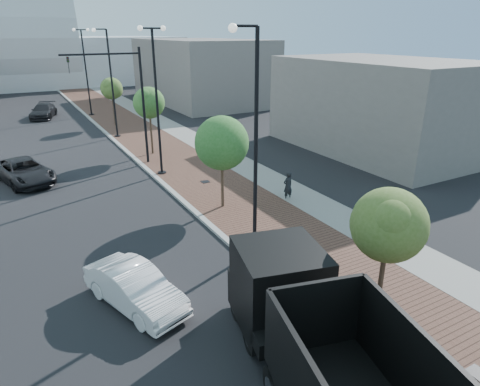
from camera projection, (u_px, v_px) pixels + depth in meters
sidewalk at (131, 122)px, 43.82m from camera, size 7.00×140.00×0.12m
concrete_strip at (156, 119)px, 45.04m from camera, size 2.40×140.00×0.13m
curb at (97, 125)px, 42.23m from camera, size 0.30×140.00×0.14m
dump_truck at (328, 373)px, 9.81m from camera, size 5.54×13.54×3.41m
white_sedan at (135, 288)px, 14.32m from camera, size 2.82×4.57×1.42m
dark_car_mid at (24, 171)px, 26.19m from camera, size 3.85×5.81×1.48m
dark_car_far at (43, 111)px, 45.93m from camera, size 3.59×5.62×1.51m
pedestrian at (288, 186)px, 23.39m from camera, size 0.66×0.47×1.69m
streetlight_1 at (253, 156)px, 16.46m from camera, size 1.44×0.56×9.21m
streetlight_2 at (157, 102)px, 26.12m from camera, size 1.72×0.56×9.28m
streetlight_3 at (111, 88)px, 36.02m from camera, size 1.44×0.56×9.21m
streetlight_4 at (86, 72)px, 45.67m from camera, size 1.72×0.56×9.28m
traffic_mast at (130, 94)px, 28.10m from camera, size 5.09×0.20×8.00m
tree_0 at (389, 225)px, 12.40m from camera, size 2.33×2.27×4.71m
tree_1 at (222, 143)px, 21.35m from camera, size 2.80×2.80×5.01m
tree_2 at (149, 103)px, 30.99m from camera, size 2.39×2.34×5.16m
tree_3 at (112, 89)px, 40.86m from camera, size 2.21×2.13×4.79m
convention_center at (31, 49)px, 75.84m from camera, size 50.00×30.00×50.00m
commercial_block_ne at (200, 71)px, 56.21m from camera, size 12.00×22.00×8.00m
commercial_block_e at (379, 105)px, 32.85m from camera, size 10.00×16.00×7.00m
utility_cover_0 at (477, 373)px, 11.52m from camera, size 0.50×0.50×0.02m
utility_cover_1 at (317, 260)px, 17.22m from camera, size 0.50×0.50×0.02m
utility_cover_2 at (205, 182)px, 26.19m from camera, size 0.50×0.50×0.02m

